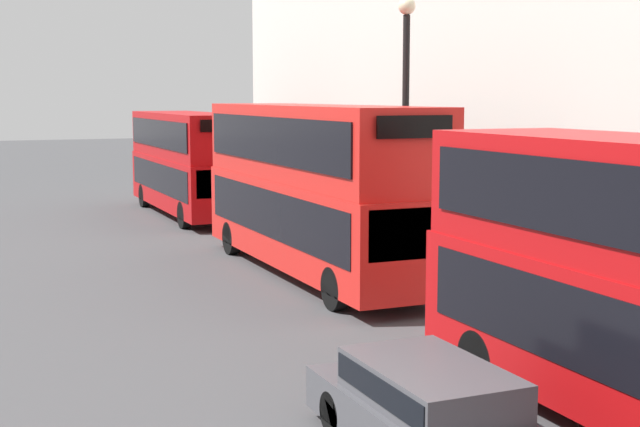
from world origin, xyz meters
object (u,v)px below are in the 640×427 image
object	(u,v)px
bus_third_in_queue	(189,159)
pedestrian	(333,224)
car_hatchback	(433,412)
bus_second_in_queue	(315,183)

from	to	relation	value
bus_third_in_queue	pedestrian	size ratio (longest dim) A/B	5.67
bus_third_in_queue	car_hatchback	bearing A→B (deg)	-97.67
bus_second_in_queue	car_hatchback	xyz separation A→B (m)	(-3.40, -12.15, -1.81)
bus_second_in_queue	car_hatchback	distance (m)	12.74
bus_second_in_queue	car_hatchback	bearing A→B (deg)	-105.64
bus_third_in_queue	pedestrian	distance (m)	10.04
pedestrian	bus_second_in_queue	bearing A→B (deg)	-121.06
bus_third_in_queue	car_hatchback	world-z (taller)	bus_third_in_queue
bus_second_in_queue	pedestrian	bearing A→B (deg)	58.94
bus_second_in_queue	pedestrian	xyz separation A→B (m)	(2.04, 3.38, -1.69)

